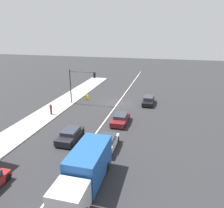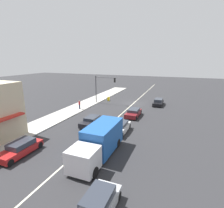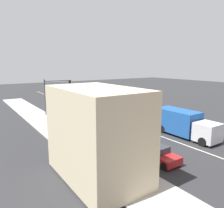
{
  "view_description": "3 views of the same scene",
  "coord_description": "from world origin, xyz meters",
  "px_view_note": "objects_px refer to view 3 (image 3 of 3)",
  "views": [
    {
      "loc": [
        -7.75,
        34.35,
        11.69
      ],
      "look_at": [
        -0.5,
        6.21,
        1.82
      ],
      "focal_mm": 35.0,
      "sensor_mm": 36.0,
      "label": 1
    },
    {
      "loc": [
        -8.91,
        34.7,
        9.01
      ],
      "look_at": [
        1.71,
        7.92,
        1.6
      ],
      "focal_mm": 28.0,
      "sensor_mm": 36.0,
      "label": 2
    },
    {
      "loc": [
        17.91,
        36.17,
        8.04
      ],
      "look_at": [
        0.16,
        10.1,
        2.28
      ],
      "focal_mm": 35.0,
      "sensor_mm": 36.0,
      "label": 3
    }
  ],
  "objects_px": {
    "warning_aframe_sign": "(51,109)",
    "suv_black": "(103,102)",
    "sedan_dark": "(118,123)",
    "traffic_signal_main": "(54,91)",
    "pedestrian": "(55,117)",
    "sedan_maroon": "(118,111)",
    "hatchback_red": "(155,153)",
    "van_white": "(147,120)",
    "delivery_truck": "(184,123)"
  },
  "relations": [
    {
      "from": "warning_aframe_sign",
      "to": "suv_black",
      "type": "xyz_separation_m",
      "value": [
        -10.81,
        -0.29,
        0.19
      ]
    },
    {
      "from": "sedan_dark",
      "to": "traffic_signal_main",
      "type": "bearing_deg",
      "value": -71.98
    },
    {
      "from": "traffic_signal_main",
      "to": "suv_black",
      "type": "bearing_deg",
      "value": -165.62
    },
    {
      "from": "pedestrian",
      "to": "sedan_maroon",
      "type": "relative_size",
      "value": 0.38
    },
    {
      "from": "sedan_dark",
      "to": "hatchback_red",
      "type": "bearing_deg",
      "value": 73.36
    },
    {
      "from": "sedan_maroon",
      "to": "suv_black",
      "type": "bearing_deg",
      "value": -107.46
    },
    {
      "from": "van_white",
      "to": "sedan_dark",
      "type": "distance_m",
      "value": 4.46
    },
    {
      "from": "sedan_dark",
      "to": "sedan_maroon",
      "type": "distance_m",
      "value": 7.45
    },
    {
      "from": "delivery_truck",
      "to": "sedan_dark",
      "type": "height_order",
      "value": "delivery_truck"
    },
    {
      "from": "warning_aframe_sign",
      "to": "sedan_maroon",
      "type": "xyz_separation_m",
      "value": [
        -8.01,
        8.62,
        0.19
      ]
    },
    {
      "from": "pedestrian",
      "to": "suv_black",
      "type": "distance_m",
      "value": 15.67
    },
    {
      "from": "traffic_signal_main",
      "to": "van_white",
      "type": "bearing_deg",
      "value": 123.06
    },
    {
      "from": "van_white",
      "to": "suv_black",
      "type": "bearing_deg",
      "value": -100.15
    },
    {
      "from": "van_white",
      "to": "hatchback_red",
      "type": "height_order",
      "value": "hatchback_red"
    },
    {
      "from": "warning_aframe_sign",
      "to": "sedan_dark",
      "type": "height_order",
      "value": "sedan_dark"
    },
    {
      "from": "suv_black",
      "to": "hatchback_red",
      "type": "xyz_separation_m",
      "value": [
        10.0,
        24.28,
        0.01
      ]
    },
    {
      "from": "delivery_truck",
      "to": "hatchback_red",
      "type": "bearing_deg",
      "value": 20.6
    },
    {
      "from": "sedan_maroon",
      "to": "traffic_signal_main",
      "type": "bearing_deg",
      "value": -36.02
    },
    {
      "from": "pedestrian",
      "to": "sedan_maroon",
      "type": "height_order",
      "value": "pedestrian"
    },
    {
      "from": "traffic_signal_main",
      "to": "sedan_maroon",
      "type": "bearing_deg",
      "value": 143.98
    },
    {
      "from": "pedestrian",
      "to": "suv_black",
      "type": "bearing_deg",
      "value": -146.65
    },
    {
      "from": "traffic_signal_main",
      "to": "hatchback_red",
      "type": "bearing_deg",
      "value": 93.0
    },
    {
      "from": "delivery_truck",
      "to": "suv_black",
      "type": "height_order",
      "value": "delivery_truck"
    },
    {
      "from": "hatchback_red",
      "to": "sedan_dark",
      "type": "bearing_deg",
      "value": -106.64
    },
    {
      "from": "suv_black",
      "to": "sedan_maroon",
      "type": "bearing_deg",
      "value": 72.54
    },
    {
      "from": "pedestrian",
      "to": "delivery_truck",
      "type": "distance_m",
      "value": 16.56
    },
    {
      "from": "van_white",
      "to": "hatchback_red",
      "type": "relative_size",
      "value": 0.94
    },
    {
      "from": "pedestrian",
      "to": "sedan_dark",
      "type": "xyz_separation_m",
      "value": [
        -5.88,
        6.31,
        -0.34
      ]
    },
    {
      "from": "van_white",
      "to": "hatchback_red",
      "type": "xyz_separation_m",
      "value": [
        7.2,
        8.64,
        -0.01
      ]
    },
    {
      "from": "warning_aframe_sign",
      "to": "suv_black",
      "type": "bearing_deg",
      "value": -178.49
    },
    {
      "from": "warning_aframe_sign",
      "to": "suv_black",
      "type": "height_order",
      "value": "suv_black"
    },
    {
      "from": "van_white",
      "to": "sedan_dark",
      "type": "relative_size",
      "value": 0.99
    },
    {
      "from": "pedestrian",
      "to": "van_white",
      "type": "relative_size",
      "value": 0.4
    },
    {
      "from": "pedestrian",
      "to": "warning_aframe_sign",
      "type": "height_order",
      "value": "pedestrian"
    },
    {
      "from": "delivery_truck",
      "to": "van_white",
      "type": "relative_size",
      "value": 1.85
    },
    {
      "from": "warning_aframe_sign",
      "to": "delivery_truck",
      "type": "bearing_deg",
      "value": 110.6
    },
    {
      "from": "delivery_truck",
      "to": "hatchback_red",
      "type": "distance_m",
      "value": 7.74
    },
    {
      "from": "warning_aframe_sign",
      "to": "traffic_signal_main",
      "type": "bearing_deg",
      "value": 82.9
    },
    {
      "from": "pedestrian",
      "to": "sedan_maroon",
      "type": "distance_m",
      "value": 10.29
    },
    {
      "from": "van_white",
      "to": "pedestrian",
      "type": "bearing_deg",
      "value": -34.35
    },
    {
      "from": "sedan_maroon",
      "to": "hatchback_red",
      "type": "bearing_deg",
      "value": 64.91
    },
    {
      "from": "warning_aframe_sign",
      "to": "sedan_dark",
      "type": "relative_size",
      "value": 0.2
    },
    {
      "from": "traffic_signal_main",
      "to": "pedestrian",
      "type": "xyz_separation_m",
      "value": [
        1.96,
        5.76,
        -2.94
      ]
    },
    {
      "from": "warning_aframe_sign",
      "to": "pedestrian",
      "type": "bearing_deg",
      "value": 74.69
    },
    {
      "from": "pedestrian",
      "to": "warning_aframe_sign",
      "type": "distance_m",
      "value": 8.65
    },
    {
      "from": "traffic_signal_main",
      "to": "hatchback_red",
      "type": "relative_size",
      "value": 1.29
    },
    {
      "from": "pedestrian",
      "to": "hatchback_red",
      "type": "height_order",
      "value": "pedestrian"
    },
    {
      "from": "delivery_truck",
      "to": "sedan_maroon",
      "type": "relative_size",
      "value": 1.76
    },
    {
      "from": "delivery_truck",
      "to": "van_white",
      "type": "bearing_deg",
      "value": -90.0
    },
    {
      "from": "pedestrian",
      "to": "hatchback_red",
      "type": "bearing_deg",
      "value": 101.13
    }
  ]
}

